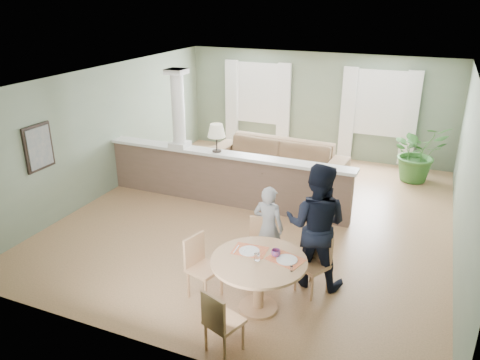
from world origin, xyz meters
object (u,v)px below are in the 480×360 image
at_px(houseplant, 418,153).
at_px(man_person, 316,225).
at_px(chair_far_man, 316,260).
at_px(chair_side, 200,264).
at_px(chair_near, 220,320).
at_px(child_person, 268,227).
at_px(sofa, 275,162).
at_px(dining_table, 259,270).
at_px(chair_far_boy, 260,242).

bearing_deg(houseplant, man_person, -102.81).
relative_size(chair_far_man, chair_side, 0.96).
bearing_deg(chair_far_man, chair_near, -83.87).
bearing_deg(child_person, chair_far_man, 161.75).
height_order(sofa, houseplant, houseplant).
relative_size(houseplant, man_person, 0.71).
height_order(chair_near, child_person, child_person).
distance_m(dining_table, chair_side, 0.90).
bearing_deg(chair_near, sofa, -57.81).
xyz_separation_m(chair_side, man_person, (1.41, 0.94, 0.44)).
bearing_deg(chair_far_man, chair_far_boy, -164.20).
distance_m(chair_far_man, man_person, 0.50).
xyz_separation_m(dining_table, chair_side, (-0.89, -0.01, -0.12)).
height_order(houseplant, dining_table, houseplant).
height_order(sofa, chair_side, sofa).
height_order(chair_far_boy, chair_far_man, chair_far_man).
relative_size(dining_table, chair_near, 1.48).
distance_m(houseplant, chair_side, 6.43).
distance_m(chair_side, man_person, 1.75).
relative_size(child_person, man_person, 0.72).
bearing_deg(chair_far_man, dining_table, -100.07).
xyz_separation_m(chair_near, chair_side, (-0.77, 0.98, 0.03)).
bearing_deg(man_person, chair_near, 70.03).
height_order(chair_far_man, chair_near, chair_far_man).
xyz_separation_m(sofa, child_person, (1.08, -3.47, 0.22)).
distance_m(sofa, chair_far_man, 4.28).
xyz_separation_m(sofa, chair_near, (1.22, -5.55, 0.02)).
bearing_deg(sofa, dining_table, -70.55).
relative_size(houseplant, chair_near, 1.55).
distance_m(sofa, chair_side, 4.59).
xyz_separation_m(dining_table, chair_far_boy, (-0.36, 0.96, -0.15)).
height_order(dining_table, chair_side, chair_side).
height_order(sofa, dining_table, sofa).
distance_m(sofa, dining_table, 4.75).
height_order(chair_far_boy, child_person, child_person).
distance_m(houseplant, chair_far_man, 5.26).
height_order(houseplant, chair_far_boy, houseplant).
relative_size(houseplant, dining_table, 1.05).
height_order(houseplant, child_person, child_person).
bearing_deg(chair_near, chair_side, -32.04).
relative_size(houseplant, chair_side, 1.48).
bearing_deg(chair_side, child_person, -14.00).
height_order(chair_far_boy, chair_side, chair_side).
bearing_deg(man_person, houseplant, -104.42).
height_order(chair_near, chair_side, chair_side).
relative_size(chair_far_boy, chair_side, 0.93).
bearing_deg(chair_far_boy, houseplant, 58.90).
bearing_deg(chair_near, chair_far_man, -92.63).
height_order(houseplant, man_person, man_person).
bearing_deg(man_person, chair_far_man, 110.52).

